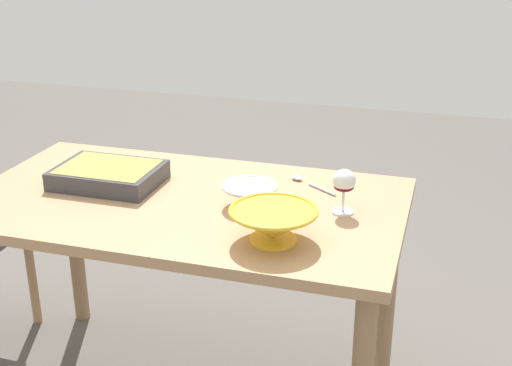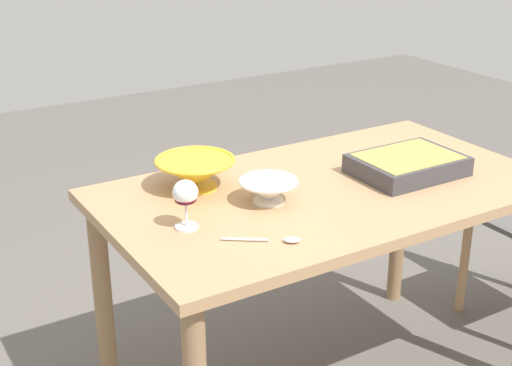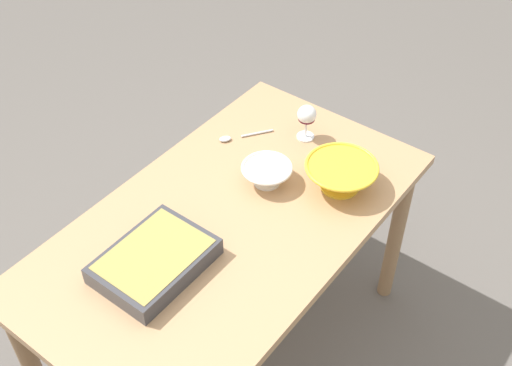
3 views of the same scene
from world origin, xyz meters
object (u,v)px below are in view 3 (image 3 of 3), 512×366
object	(u,v)px
serving_spoon	(235,137)
small_bowl	(341,175)
mixing_bowl	(267,173)
dining_table	(229,240)
wine_glass	(307,117)
casserole_dish	(154,260)

from	to	relation	value
serving_spoon	small_bowl	bearing A→B (deg)	91.74
mixing_bowl	serving_spoon	size ratio (longest dim) A/B	0.97
mixing_bowl	serving_spoon	world-z (taller)	mixing_bowl
dining_table	small_bowl	xyz separation A→B (m)	(-0.35, 0.20, 0.15)
small_bowl	serving_spoon	world-z (taller)	small_bowl
small_bowl	serving_spoon	bearing A→B (deg)	-88.26
wine_glass	mixing_bowl	distance (m)	0.29
dining_table	serving_spoon	bearing A→B (deg)	-144.21
mixing_bowl	small_bowl	distance (m)	0.25
dining_table	casserole_dish	bearing A→B (deg)	-9.18
small_bowl	wine_glass	bearing A→B (deg)	-122.01
wine_glass	casserole_dish	xyz separation A→B (m)	(0.79, -0.01, -0.06)
dining_table	small_bowl	bearing A→B (deg)	149.82
mixing_bowl	serving_spoon	xyz separation A→B (m)	(-0.12, -0.24, -0.03)
casserole_dish	serving_spoon	xyz separation A→B (m)	(-0.63, -0.20, -0.03)
small_bowl	dining_table	bearing A→B (deg)	-30.18
dining_table	casserole_dish	world-z (taller)	casserole_dish
dining_table	casserole_dish	distance (m)	0.32
casserole_dish	mixing_bowl	bearing A→B (deg)	175.51
mixing_bowl	small_bowl	bearing A→B (deg)	122.31
dining_table	small_bowl	distance (m)	0.43
casserole_dish	mixing_bowl	size ratio (longest dim) A/B	1.93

